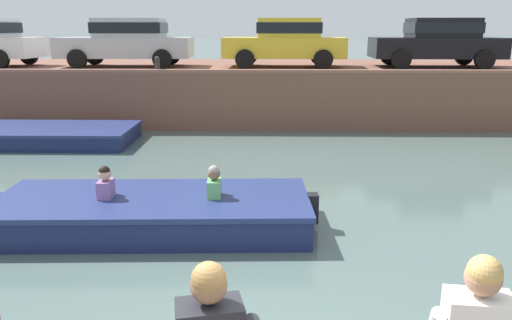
# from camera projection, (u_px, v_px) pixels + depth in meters

# --- Properties ---
(ground_plane) EXTENTS (400.00, 400.00, 0.00)m
(ground_plane) POSITION_uv_depth(u_px,v_px,m) (264.00, 195.00, 9.11)
(ground_plane) COLOR #4C605B
(far_quay_wall) EXTENTS (60.00, 6.00, 1.71)m
(far_quay_wall) POSITION_uv_depth(u_px,v_px,m) (265.00, 90.00, 17.39)
(far_quay_wall) COLOR brown
(far_quay_wall) RESTS_ON ground
(far_wall_coping) EXTENTS (60.00, 0.24, 0.08)m
(far_wall_coping) POSITION_uv_depth(u_px,v_px,m) (265.00, 71.00, 14.37)
(far_wall_coping) COLOR #925F4C
(far_wall_coping) RESTS_ON far_quay_wall
(boat_moored_west_navy) EXTENTS (6.53, 2.14, 0.43)m
(boat_moored_west_navy) POSITION_uv_depth(u_px,v_px,m) (19.00, 135.00, 13.14)
(boat_moored_west_navy) COLOR navy
(boat_moored_west_navy) RESTS_ON ground
(motorboat_passing) EXTENTS (5.75, 1.99, 1.00)m
(motorboat_passing) POSITION_uv_depth(u_px,v_px,m) (139.00, 212.00, 7.55)
(motorboat_passing) COLOR navy
(motorboat_passing) RESTS_ON ground
(car_left_inner_silver) EXTENTS (4.31, 2.05, 1.54)m
(car_left_inner_silver) POSITION_uv_depth(u_px,v_px,m) (128.00, 40.00, 16.26)
(car_left_inner_silver) COLOR #B7BABC
(car_left_inner_silver) RESTS_ON far_quay_wall
(car_centre_yellow) EXTENTS (3.97, 2.06, 1.54)m
(car_centre_yellow) POSITION_uv_depth(u_px,v_px,m) (286.00, 40.00, 16.15)
(car_centre_yellow) COLOR yellow
(car_centre_yellow) RESTS_ON far_quay_wall
(car_right_inner_black) EXTENTS (4.12, 2.11, 1.54)m
(car_right_inner_black) POSITION_uv_depth(u_px,v_px,m) (438.00, 40.00, 16.06)
(car_right_inner_black) COLOR black
(car_right_inner_black) RESTS_ON far_quay_wall
(mooring_bollard_mid) EXTENTS (0.15, 0.15, 0.45)m
(mooring_bollard_mid) POSITION_uv_depth(u_px,v_px,m) (157.00, 63.00, 14.51)
(mooring_bollard_mid) COLOR #2D2B28
(mooring_bollard_mid) RESTS_ON far_quay_wall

